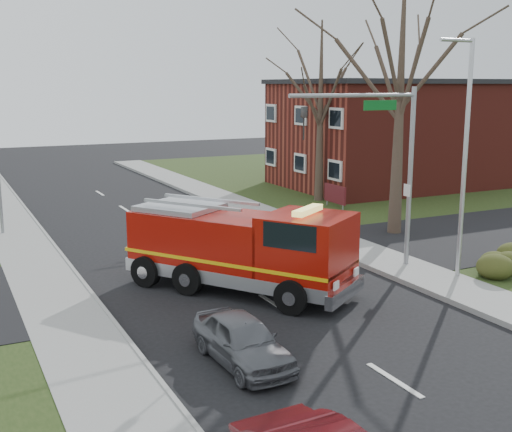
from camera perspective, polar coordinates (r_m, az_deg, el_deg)
name	(u,v)px	position (r m, az deg, el deg)	size (l,w,h in m)	color
ground	(275,304)	(20.60, 1.66, -7.86)	(120.00, 120.00, 0.00)	black
sidewalk_right	(426,277)	(23.99, 14.90, -5.24)	(2.40, 80.00, 0.15)	gray
sidewalk_left	(76,335)	(18.64, -15.67, -10.17)	(2.40, 80.00, 0.15)	gray
brick_building	(396,133)	(45.15, 12.34, 7.21)	(15.40, 10.40, 7.25)	maroon
health_center_sign	(335,194)	(36.06, 7.04, 1.92)	(0.12, 2.00, 1.40)	#541318
hedge_corner	(505,261)	(25.09, 21.29, -3.71)	(2.80, 2.00, 0.90)	#2C3212
bare_tree_near	(401,72)	(29.74, 12.77, 12.36)	(6.00, 6.00, 12.00)	#3C2F23
bare_tree_far	(321,92)	(37.94, 5.78, 10.93)	(5.25, 5.25, 10.50)	#3C2F23
traffic_signal_mast	(383,146)	(23.64, 11.26, 6.14)	(5.29, 0.18, 6.80)	gray
streetlight_pole	(464,153)	(23.41, 18.01, 5.37)	(1.48, 0.16, 8.40)	#B7BABF
fire_engine	(242,250)	(21.57, -1.27, -3.07)	(6.44, 7.81, 3.09)	#950F06
parked_car_maroon	(242,340)	(16.24, -1.21, -10.97)	(1.45, 3.62, 1.23)	#53555A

